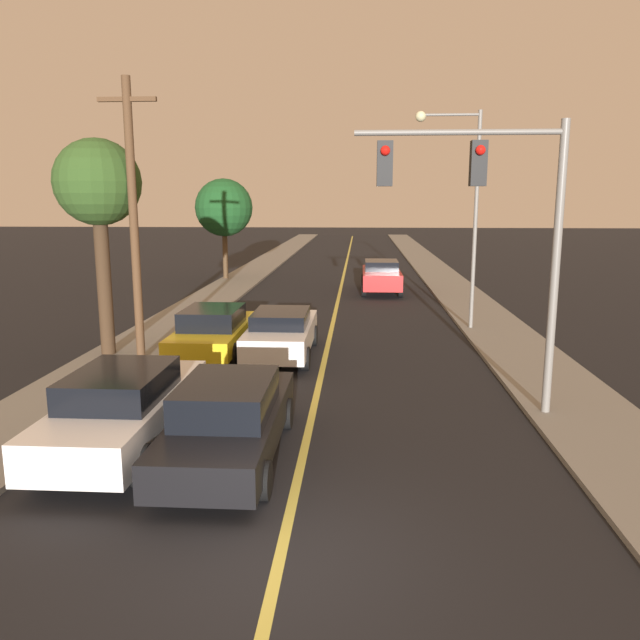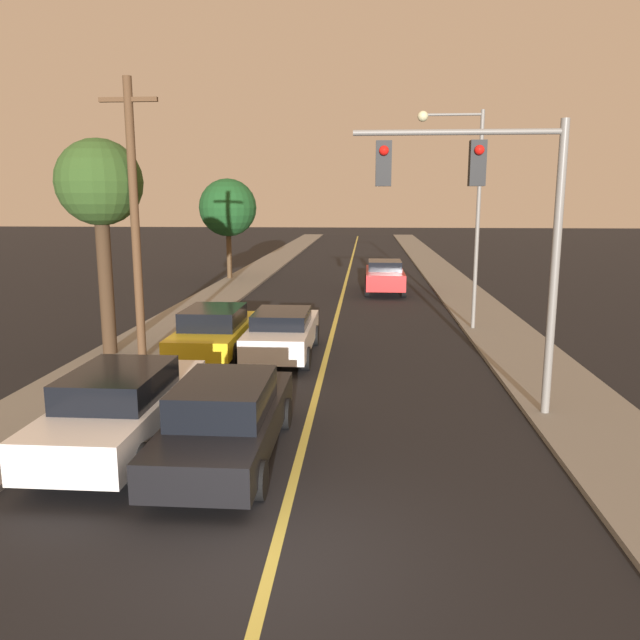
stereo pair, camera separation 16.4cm
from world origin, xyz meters
name	(u,v)px [view 2 (the right image)]	position (x,y,z in m)	size (l,w,h in m)	color
ground_plane	(274,557)	(0.00, 0.00, 0.00)	(200.00, 200.00, 0.00)	black
road_surface	(350,267)	(0.00, 36.00, 0.01)	(9.28, 80.00, 0.01)	black
sidewalk_left	(266,266)	(-5.89, 36.00, 0.06)	(2.50, 80.00, 0.12)	gray
sidewalk_right	(435,267)	(5.89, 36.00, 0.06)	(2.50, 80.00, 0.12)	gray
car_near_lane_front	(227,418)	(-1.30, 3.10, 0.76)	(1.89, 5.01, 1.51)	black
car_near_lane_second	(283,332)	(-1.30, 10.64, 0.75)	(1.90, 4.81, 1.41)	white
car_outer_lane_front	(123,406)	(-3.34, 3.44, 0.82)	(1.93, 5.07, 1.57)	white
car_outer_lane_second	(215,330)	(-3.34, 10.64, 0.77)	(1.96, 4.90, 1.48)	gold
car_far_oncoming	(385,276)	(2.09, 24.10, 0.85)	(1.99, 4.99, 1.60)	red
traffic_signal_mast	(491,208)	(3.68, 5.75, 4.45)	(4.28, 0.42, 6.08)	slate
streetlamp_right	(464,191)	(4.47, 14.81, 4.92)	(2.25, 0.36, 7.47)	slate
utility_pole_left	(135,217)	(-5.24, 9.62, 4.14)	(1.60, 0.24, 7.73)	#513823
tree_left_near	(100,187)	(-6.44, 10.20, 4.97)	(2.44, 2.44, 6.21)	#3D2B1C
tree_left_far	(228,208)	(-6.81, 28.40, 4.17)	(3.28, 3.28, 5.70)	#4C3823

